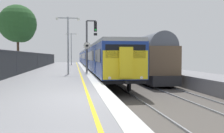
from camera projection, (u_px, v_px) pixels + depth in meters
The scene contains 8 objects.
ground at pixel (166, 111), 9.67m from camera, with size 17.40×110.00×1.21m.
commuter_train_at_platform at pixel (91, 58), 44.97m from camera, with size 2.83×62.14×3.81m.
freight_train_adjacent_track at pixel (110, 57), 49.26m from camera, with size 2.60×61.71×4.45m.
signal_gantry at pixel (90, 40), 24.36m from camera, with size 1.10×0.24×5.05m.
speed_limit_sign at pixel (87, 54), 21.92m from camera, with size 0.59×0.08×2.76m.
platform_lamp_mid at pixel (68, 40), 21.12m from camera, with size 2.00×0.20×4.86m.
platform_lamp_far at pixel (71, 46), 44.02m from camera, with size 2.00×0.20×5.57m.
background_tree_right at pixel (19, 25), 30.16m from camera, with size 4.51×4.51×7.71m.
Camera 1 is at (-0.87, -9.16, 1.53)m, focal length 39.99 mm.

